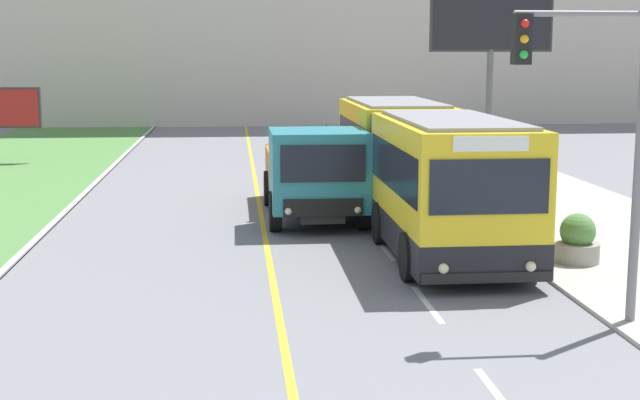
# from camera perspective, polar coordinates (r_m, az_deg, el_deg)

# --- Properties ---
(city_bus) EXTENTS (2.73, 12.90, 3.16)m
(city_bus) POSITION_cam_1_polar(r_m,az_deg,el_deg) (22.94, 6.32, 2.00)
(city_bus) COLOR yellow
(city_bus) RESTS_ON ground_plane
(dump_truck) EXTENTS (2.57, 6.94, 2.57)m
(dump_truck) POSITION_cam_1_polar(r_m,az_deg,el_deg) (23.95, -0.30, 1.60)
(dump_truck) COLOR black
(dump_truck) RESTS_ON ground_plane
(car_distant) EXTENTS (1.80, 4.30, 1.45)m
(car_distant) POSITION_cam_1_polar(r_m,az_deg,el_deg) (38.02, 1.69, 3.61)
(car_distant) COLOR silver
(car_distant) RESTS_ON ground_plane
(traffic_light_mast) EXTENTS (2.28, 0.32, 5.56)m
(traffic_light_mast) POSITION_cam_1_polar(r_m,az_deg,el_deg) (15.20, 17.62, 5.21)
(traffic_light_mast) COLOR slate
(traffic_light_mast) RESTS_ON ground_plane
(billboard_large) EXTENTS (4.50, 0.24, 7.28)m
(billboard_large) POSITION_cam_1_polar(r_m,az_deg,el_deg) (33.29, 10.92, 11.07)
(billboard_large) COLOR #59595B
(billboard_large) RESTS_ON ground_plane
(planter_round_near) EXTENTS (0.95, 0.95, 1.07)m
(planter_round_near) POSITION_cam_1_polar(r_m,az_deg,el_deg) (19.94, 16.15, -2.54)
(planter_round_near) COLOR gray
(planter_round_near) RESTS_ON sidewalk_right
(planter_round_second) EXTENTS (0.99, 0.99, 1.11)m
(planter_round_second) POSITION_cam_1_polar(r_m,az_deg,el_deg) (23.95, 12.71, -0.38)
(planter_round_second) COLOR gray
(planter_round_second) RESTS_ON sidewalk_right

